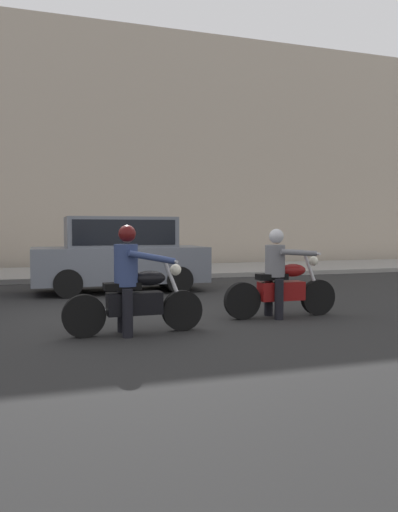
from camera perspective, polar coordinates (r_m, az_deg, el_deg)
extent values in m
plane|color=black|center=(8.83, -7.35, -6.78)|extent=(80.00, 80.00, 0.00)
cube|color=gray|center=(16.69, -12.42, -1.91)|extent=(40.00, 4.40, 0.14)
cube|color=#B7A893|center=(20.27, -13.53, 12.09)|extent=(40.00, 1.40, 9.40)
cylinder|color=black|center=(8.99, 13.54, -4.64)|extent=(0.63, 0.12, 0.63)
cylinder|color=black|center=(8.34, 5.01, -5.17)|extent=(0.63, 0.12, 0.63)
cylinder|color=silver|center=(8.89, 12.91, -2.18)|extent=(0.38, 0.06, 0.84)
cube|color=maroon|center=(8.62, 9.44, -3.99)|extent=(0.79, 0.28, 0.32)
ellipsoid|color=maroon|center=(8.69, 10.76, -1.63)|extent=(0.48, 0.24, 0.22)
cube|color=black|center=(8.52, 8.38, -2.38)|extent=(0.52, 0.24, 0.10)
cylinder|color=silver|center=(8.83, 12.60, 0.34)|extent=(0.04, 0.70, 0.04)
sphere|color=silver|center=(8.88, 13.04, -0.56)|extent=(0.17, 0.17, 0.17)
cylinder|color=silver|center=(8.65, 7.18, -4.75)|extent=(0.70, 0.07, 0.07)
cylinder|color=black|center=(8.40, 9.21, -4.95)|extent=(0.15, 0.15, 0.68)
cylinder|color=black|center=(8.76, 8.02, -4.61)|extent=(0.15, 0.15, 0.68)
cylinder|color=slate|center=(8.52, 8.76, -0.56)|extent=(0.34, 0.34, 0.54)
cylinder|color=slate|center=(8.47, 11.42, 0.37)|extent=(0.67, 0.09, 0.13)
cylinder|color=slate|center=(8.86, 10.04, 0.50)|extent=(0.67, 0.09, 0.13)
sphere|color=tan|center=(8.52, 8.90, 2.07)|extent=(0.20, 0.20, 0.20)
sphere|color=#B7B7BC|center=(8.51, 8.90, 2.27)|extent=(0.25, 0.25, 0.25)
cylinder|color=black|center=(7.42, -1.96, -6.29)|extent=(0.61, 0.13, 0.60)
cylinder|color=black|center=(7.13, -13.13, -6.75)|extent=(0.61, 0.13, 0.60)
cylinder|color=silver|center=(7.33, -2.86, -3.43)|extent=(0.37, 0.06, 0.81)
cube|color=black|center=(7.22, -7.44, -5.45)|extent=(0.80, 0.30, 0.32)
ellipsoid|color=black|center=(7.22, -5.75, -2.57)|extent=(0.48, 0.25, 0.22)
cube|color=black|center=(7.15, -8.87, -3.45)|extent=(0.52, 0.25, 0.10)
cylinder|color=silver|center=(7.28, -3.32, -0.50)|extent=(0.05, 0.70, 0.04)
sphere|color=silver|center=(7.31, -2.71, -1.59)|extent=(0.17, 0.17, 0.17)
cylinder|color=silver|center=(7.34, -9.99, -6.27)|extent=(0.70, 0.08, 0.07)
cylinder|color=black|center=(7.01, -8.23, -6.55)|extent=(0.15, 0.15, 0.68)
cylinder|color=black|center=(7.40, -8.81, -6.04)|extent=(0.15, 0.15, 0.68)
cylinder|color=navy|center=(7.13, -8.41, -1.05)|extent=(0.35, 0.35, 0.60)
cylinder|color=navy|center=(6.98, -5.43, -0.16)|extent=(0.68, 0.10, 0.21)
cylinder|color=navy|center=(7.41, -6.24, 0.03)|extent=(0.68, 0.10, 0.21)
sphere|color=tan|center=(7.12, -8.28, 2.31)|extent=(0.20, 0.20, 0.20)
sphere|color=#510F0F|center=(7.12, -8.28, 2.56)|extent=(0.25, 0.25, 0.25)
cube|color=slate|center=(12.10, -9.08, -0.96)|extent=(4.09, 1.70, 0.84)
cube|color=slate|center=(12.07, -9.11, 2.73)|extent=(2.54, 1.56, 0.72)
cube|color=black|center=(12.07, -9.11, 2.73)|extent=(2.33, 1.59, 0.58)
cylinder|color=black|center=(12.39, -3.26, -2.41)|extent=(0.64, 1.76, 0.64)
cylinder|color=black|center=(12.00, -15.06, -2.70)|extent=(0.64, 1.76, 0.64)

